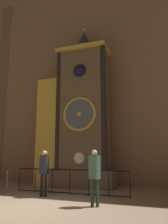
{
  "coord_description": "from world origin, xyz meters",
  "views": [
    {
      "loc": [
        4.15,
        -6.46,
        1.69
      ],
      "look_at": [
        0.14,
        4.8,
        4.01
      ],
      "focal_mm": 35.0,
      "sensor_mm": 36.0,
      "label": 1
    }
  ],
  "objects_px": {
    "visitor_far": "(95,172)",
    "stanchion_post": "(7,184)",
    "clock_tower": "(77,117)",
    "visitor_near": "(44,168)"
  },
  "relations": [
    {
      "from": "visitor_far",
      "to": "stanchion_post",
      "type": "distance_m",
      "value": 5.15
    },
    {
      "from": "visitor_near",
      "to": "stanchion_post",
      "type": "height_order",
      "value": "visitor_near"
    },
    {
      "from": "clock_tower",
      "to": "stanchion_post",
      "type": "height_order",
      "value": "clock_tower"
    },
    {
      "from": "clock_tower",
      "to": "visitor_near",
      "type": "relative_size",
      "value": 4.95
    },
    {
      "from": "visitor_far",
      "to": "clock_tower",
      "type": "bearing_deg",
      "value": 138.03
    },
    {
      "from": "clock_tower",
      "to": "visitor_far",
      "type": "xyz_separation_m",
      "value": [
        2.23,
        -3.95,
        -2.65
      ]
    },
    {
      "from": "visitor_near",
      "to": "stanchion_post",
      "type": "xyz_separation_m",
      "value": [
        -2.36,
        0.69,
        -0.81
      ]
    },
    {
      "from": "clock_tower",
      "to": "visitor_near",
      "type": "bearing_deg",
      "value": -94.43
    },
    {
      "from": "visitor_near",
      "to": "stanchion_post",
      "type": "distance_m",
      "value": 2.59
    },
    {
      "from": "clock_tower",
      "to": "visitor_far",
      "type": "distance_m",
      "value": 5.25
    }
  ]
}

